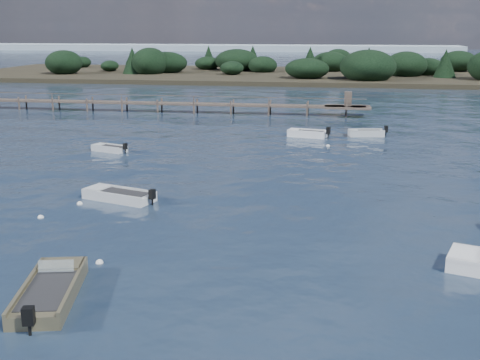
% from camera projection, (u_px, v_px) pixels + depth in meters
% --- Properties ---
extents(ground, '(400.00, 400.00, 0.00)m').
position_uv_depth(ground, '(315.00, 102.00, 78.54)').
color(ground, '#162334').
rests_on(ground, ground).
extents(dinghy_mid_grey, '(4.58, 2.78, 1.14)m').
position_uv_depth(dinghy_mid_grey, '(119.00, 197.00, 34.27)').
color(dinghy_mid_grey, '#B9BEC1').
rests_on(dinghy_mid_grey, ground).
extents(dinghy_near_olive, '(2.89, 5.46, 1.30)m').
position_uv_depth(dinghy_near_olive, '(50.00, 294.00, 21.83)').
color(dinghy_near_olive, brown).
rests_on(dinghy_near_olive, ground).
extents(tender_far_grey_b, '(3.57, 1.74, 1.20)m').
position_uv_depth(tender_far_grey_b, '(366.00, 134.00, 54.27)').
color(tender_far_grey_b, '#B9BEC1').
rests_on(tender_far_grey_b, ground).
extents(tender_far_grey, '(3.19, 1.99, 1.01)m').
position_uv_depth(tender_far_grey, '(110.00, 150.00, 47.62)').
color(tender_far_grey, '#B9BEC1').
rests_on(tender_far_grey, ground).
extents(tender_far_white, '(3.86, 2.08, 1.29)m').
position_uv_depth(tender_far_white, '(307.00, 135.00, 53.81)').
color(tender_far_white, white).
rests_on(tender_far_white, ground).
extents(buoy_c, '(0.32, 0.32, 0.32)m').
position_uv_depth(buoy_c, '(41.00, 218.00, 31.06)').
color(buoy_c, white).
rests_on(buoy_c, ground).
extents(buoy_e, '(0.32, 0.32, 0.32)m').
position_uv_depth(buoy_e, '(328.00, 146.00, 49.70)').
color(buoy_e, white).
rests_on(buoy_e, ground).
extents(buoy_extra_a, '(0.32, 0.32, 0.32)m').
position_uv_depth(buoy_extra_a, '(80.00, 204.00, 33.47)').
color(buoy_extra_a, white).
rests_on(buoy_extra_a, ground).
extents(buoy_extra_b, '(0.32, 0.32, 0.32)m').
position_uv_depth(buoy_extra_b, '(100.00, 263.00, 25.11)').
color(buoy_extra_b, white).
rests_on(buoy_extra_b, ground).
extents(jetty, '(64.50, 3.20, 3.40)m').
position_uv_depth(jetty, '(124.00, 103.00, 70.17)').
color(jetty, brown).
rests_on(jetty, ground).
extents(far_headland, '(190.00, 40.00, 5.80)m').
position_uv_depth(far_headland, '(458.00, 69.00, 112.44)').
color(far_headland, black).
rests_on(far_headland, ground).
extents(distant_haze, '(280.00, 20.00, 2.40)m').
position_uv_depth(distant_haze, '(118.00, 50.00, 255.06)').
color(distant_haze, '#96AABA').
rests_on(distant_haze, ground).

